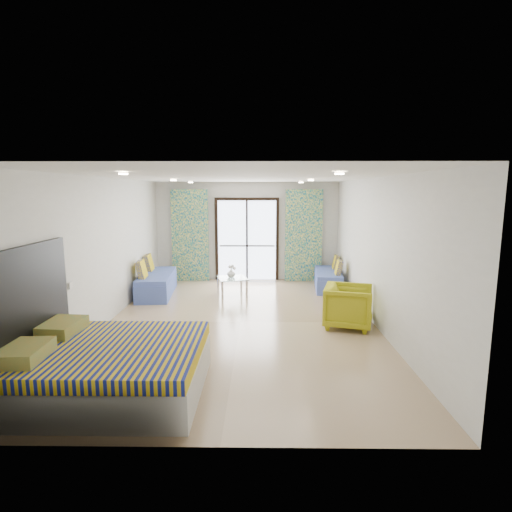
{
  "coord_description": "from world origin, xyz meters",
  "views": [
    {
      "loc": [
        0.39,
        -7.25,
        2.44
      ],
      "look_at": [
        0.29,
        0.73,
        1.15
      ],
      "focal_mm": 28.0,
      "sensor_mm": 36.0,
      "label": 1
    }
  ],
  "objects_px": {
    "daybed_right": "(329,279)",
    "coffee_table": "(232,280)",
    "armchair": "(348,304)",
    "bed": "(107,368)",
    "daybed_left": "(156,283)"
  },
  "relations": [
    {
      "from": "daybed_right",
      "to": "coffee_table",
      "type": "relative_size",
      "value": 2.05
    },
    {
      "from": "daybed_right",
      "to": "coffee_table",
      "type": "distance_m",
      "value": 2.53
    },
    {
      "from": "daybed_right",
      "to": "armchair",
      "type": "bearing_deg",
      "value": -87.36
    },
    {
      "from": "bed",
      "to": "coffee_table",
      "type": "distance_m",
      "value": 4.8
    },
    {
      "from": "bed",
      "to": "daybed_left",
      "type": "relative_size",
      "value": 1.17
    },
    {
      "from": "daybed_right",
      "to": "armchair",
      "type": "relative_size",
      "value": 1.96
    },
    {
      "from": "bed",
      "to": "armchair",
      "type": "height_order",
      "value": "armchair"
    },
    {
      "from": "bed",
      "to": "daybed_left",
      "type": "xyz_separation_m",
      "value": [
        -0.64,
        4.72,
        -0.04
      ]
    },
    {
      "from": "daybed_left",
      "to": "armchair",
      "type": "xyz_separation_m",
      "value": [
        4.1,
        -2.25,
        0.14
      ]
    },
    {
      "from": "daybed_left",
      "to": "daybed_right",
      "type": "bearing_deg",
      "value": 3.97
    },
    {
      "from": "bed",
      "to": "daybed_right",
      "type": "distance_m",
      "value": 6.49
    },
    {
      "from": "bed",
      "to": "daybed_left",
      "type": "bearing_deg",
      "value": 97.67
    },
    {
      "from": "bed",
      "to": "coffee_table",
      "type": "xyz_separation_m",
      "value": [
        1.19,
        4.65,
        0.07
      ]
    },
    {
      "from": "armchair",
      "to": "daybed_right",
      "type": "bearing_deg",
      "value": 12.4
    },
    {
      "from": "daybed_right",
      "to": "coffee_table",
      "type": "bearing_deg",
      "value": -157.17
    }
  ]
}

